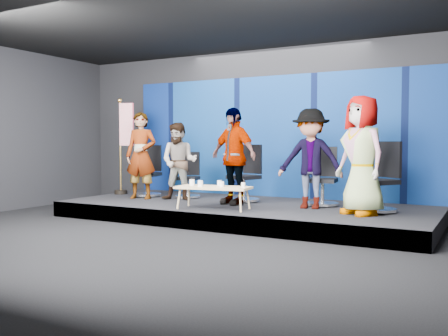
# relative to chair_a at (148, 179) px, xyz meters

# --- Properties ---
(ground) EXTENTS (10.00, 10.00, 0.00)m
(ground) POSITION_rel_chair_a_xyz_m (2.44, -2.69, -0.67)
(ground) COLOR black
(ground) RESTS_ON ground
(room_walls) EXTENTS (10.02, 8.02, 3.51)m
(room_walls) POSITION_rel_chair_a_xyz_m (2.44, -2.69, 1.76)
(room_walls) COLOR black
(room_walls) RESTS_ON ground
(riser) EXTENTS (7.00, 3.00, 0.30)m
(riser) POSITION_rel_chair_a_xyz_m (2.44, -0.19, -0.52)
(riser) COLOR black
(riser) RESTS_ON ground
(backdrop) EXTENTS (7.00, 0.08, 2.60)m
(backdrop) POSITION_rel_chair_a_xyz_m (2.44, 1.26, 0.93)
(backdrop) COLOR #06164F
(backdrop) RESTS_ON riser
(chair_a) EXTENTS (0.76, 0.76, 1.11)m
(chair_a) POSITION_rel_chair_a_xyz_m (0.00, 0.00, 0.00)
(chair_a) COLOR silver
(chair_a) RESTS_ON riser
(panelist_a) EXTENTS (0.74, 0.58, 1.80)m
(panelist_a) POSITION_rel_chair_a_xyz_m (0.18, -0.47, 0.53)
(panelist_a) COLOR black
(panelist_a) RESTS_ON riser
(chair_b) EXTENTS (0.67, 0.67, 0.97)m
(chair_b) POSITION_rel_chair_a_xyz_m (0.94, 0.16, -0.05)
(chair_b) COLOR silver
(chair_b) RESTS_ON riser
(panelist_b) EXTENTS (0.90, 0.78, 1.57)m
(panelist_b) POSITION_rel_chair_a_xyz_m (1.04, -0.33, 0.42)
(panelist_b) COLOR black
(panelist_b) RESTS_ON riser
(chair_c) EXTENTS (0.79, 0.79, 1.13)m
(chair_c) POSITION_rel_chair_a_xyz_m (2.31, 0.14, 0.01)
(chair_c) COLOR silver
(chair_c) RESTS_ON riser
(panelist_c) EXTENTS (1.16, 0.73, 1.83)m
(panelist_c) POSITION_rel_chair_a_xyz_m (2.29, -0.37, 0.55)
(panelist_c) COLOR black
(panelist_c) RESTS_ON riser
(chair_d) EXTENTS (0.70, 0.70, 1.09)m
(chair_d) POSITION_rel_chair_a_xyz_m (3.85, 0.26, -0.01)
(chair_d) COLOR silver
(chair_d) RESTS_ON riser
(panelist_d) EXTENTS (1.22, 0.81, 1.77)m
(panelist_d) POSITION_rel_chair_a_xyz_m (3.77, -0.24, 0.52)
(panelist_d) COLOR black
(panelist_d) RESTS_ON riser
(chair_e) EXTENTS (0.93, 0.93, 1.19)m
(chair_e) POSITION_rel_chair_a_xyz_m (4.95, -0.11, 0.03)
(chair_e) COLOR silver
(chair_e) RESTS_ON riser
(panelist_e) EXTENTS (1.12, 1.04, 1.93)m
(panelist_e) POSITION_rel_chair_a_xyz_m (4.75, -0.58, 0.60)
(panelist_e) COLOR black
(panelist_e) RESTS_ON riser
(coffee_table) EXTENTS (1.37, 0.74, 0.40)m
(coffee_table) POSITION_rel_chair_a_xyz_m (2.31, -1.15, 0.00)
(coffee_table) COLOR tan
(coffee_table) RESTS_ON riser
(mug_a) EXTENTS (0.09, 0.09, 0.11)m
(mug_a) POSITION_rel_chair_a_xyz_m (1.87, -1.17, 0.09)
(mug_a) COLOR silver
(mug_a) RESTS_ON coffee_table
(mug_b) EXTENTS (0.09, 0.09, 0.11)m
(mug_b) POSITION_rel_chair_a_xyz_m (2.11, -1.27, 0.09)
(mug_b) COLOR silver
(mug_b) RESTS_ON coffee_table
(mug_c) EXTENTS (0.08, 0.08, 0.10)m
(mug_c) POSITION_rel_chair_a_xyz_m (2.35, -1.00, 0.08)
(mug_c) COLOR silver
(mug_c) RESTS_ON coffee_table
(mug_d) EXTENTS (0.08, 0.08, 0.10)m
(mug_d) POSITION_rel_chair_a_xyz_m (2.49, -1.18, 0.08)
(mug_d) COLOR silver
(mug_d) RESTS_ON coffee_table
(mug_e) EXTENTS (0.07, 0.07, 0.08)m
(mug_e) POSITION_rel_chair_a_xyz_m (2.85, -1.06, 0.08)
(mug_e) COLOR silver
(mug_e) RESTS_ON coffee_table
(flag_stand) EXTENTS (0.50, 0.29, 2.16)m
(flag_stand) POSITION_rel_chair_a_xyz_m (-0.70, 0.05, 0.78)
(flag_stand) COLOR black
(flag_stand) RESTS_ON riser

